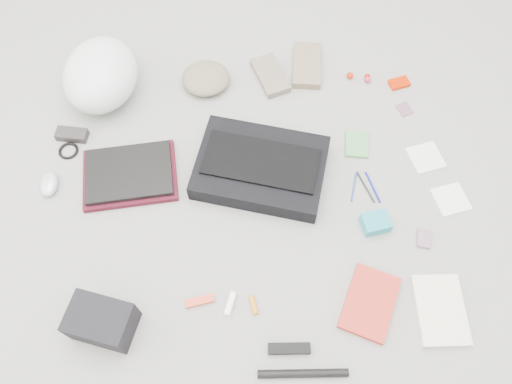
{
  "coord_description": "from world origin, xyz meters",
  "views": [
    {
      "loc": [
        -0.02,
        -0.83,
        1.63
      ],
      "look_at": [
        0.0,
        0.0,
        0.05
      ],
      "focal_mm": 35.0,
      "sensor_mm": 36.0,
      "label": 1
    }
  ],
  "objects_px": {
    "bike_helmet": "(101,75)",
    "camera_bag": "(102,321)",
    "messenger_bag": "(261,168)",
    "book_red": "(370,303)",
    "accordion_wallet": "(376,223)",
    "laptop": "(129,172)"
  },
  "relations": [
    {
      "from": "bike_helmet",
      "to": "camera_bag",
      "type": "distance_m",
      "value": 0.97
    },
    {
      "from": "messenger_bag",
      "to": "book_red",
      "type": "distance_m",
      "value": 0.61
    },
    {
      "from": "camera_bag",
      "to": "accordion_wallet",
      "type": "distance_m",
      "value": 0.97
    },
    {
      "from": "book_red",
      "to": "accordion_wallet",
      "type": "xyz_separation_m",
      "value": [
        0.06,
        0.28,
        0.01
      ]
    },
    {
      "from": "bike_helmet",
      "to": "book_red",
      "type": "height_order",
      "value": "bike_helmet"
    },
    {
      "from": "book_red",
      "to": "accordion_wallet",
      "type": "height_order",
      "value": "accordion_wallet"
    },
    {
      "from": "messenger_bag",
      "to": "camera_bag",
      "type": "height_order",
      "value": "camera_bag"
    },
    {
      "from": "laptop",
      "to": "book_red",
      "type": "xyz_separation_m",
      "value": [
        0.83,
        -0.5,
        -0.02
      ]
    },
    {
      "from": "camera_bag",
      "to": "accordion_wallet",
      "type": "xyz_separation_m",
      "value": [
        0.91,
        0.33,
        -0.04
      ]
    },
    {
      "from": "messenger_bag",
      "to": "accordion_wallet",
      "type": "distance_m",
      "value": 0.46
    },
    {
      "from": "messenger_bag",
      "to": "laptop",
      "type": "distance_m",
      "value": 0.49
    },
    {
      "from": "messenger_bag",
      "to": "laptop",
      "type": "height_order",
      "value": "messenger_bag"
    },
    {
      "from": "bike_helmet",
      "to": "accordion_wallet",
      "type": "bearing_deg",
      "value": -23.88
    },
    {
      "from": "bike_helmet",
      "to": "camera_bag",
      "type": "height_order",
      "value": "bike_helmet"
    },
    {
      "from": "camera_bag",
      "to": "accordion_wallet",
      "type": "height_order",
      "value": "camera_bag"
    },
    {
      "from": "camera_bag",
      "to": "accordion_wallet",
      "type": "relative_size",
      "value": 2.07
    },
    {
      "from": "laptop",
      "to": "bike_helmet",
      "type": "distance_m",
      "value": 0.43
    },
    {
      "from": "messenger_bag",
      "to": "book_red",
      "type": "height_order",
      "value": "messenger_bag"
    },
    {
      "from": "laptop",
      "to": "accordion_wallet",
      "type": "xyz_separation_m",
      "value": [
        0.89,
        -0.22,
        -0.01
      ]
    },
    {
      "from": "bike_helmet",
      "to": "accordion_wallet",
      "type": "distance_m",
      "value": 1.2
    },
    {
      "from": "camera_bag",
      "to": "laptop",
      "type": "bearing_deg",
      "value": 103.8
    },
    {
      "from": "camera_bag",
      "to": "messenger_bag",
      "type": "bearing_deg",
      "value": 63.93
    }
  ]
}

